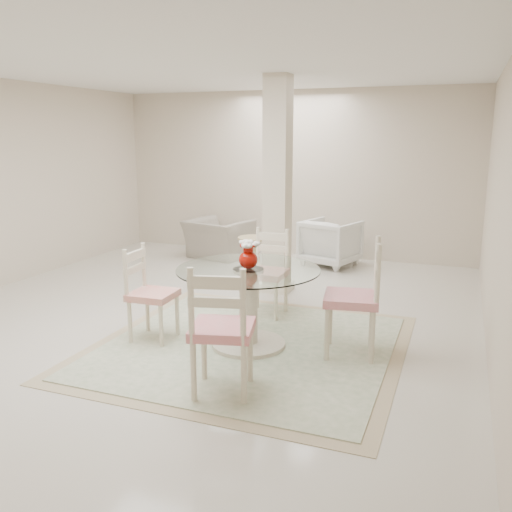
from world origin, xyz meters
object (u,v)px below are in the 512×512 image
(column, at_px, (277,187))
(armchair_white, at_px, (330,242))
(dining_chair_west, at_px, (147,286))
(dining_table, at_px, (248,308))
(side_table, at_px, (254,255))
(red_vase, at_px, (248,255))
(dining_chair_south, at_px, (221,321))
(dining_chair_east, at_px, (360,289))
(dining_chair_north, at_px, (269,266))
(recliner_taupe, at_px, (219,239))

(column, bearing_deg, armchair_white, 78.82)
(armchair_white, bearing_deg, dining_chair_west, 93.13)
(column, height_order, armchair_white, column)
(dining_table, bearing_deg, side_table, 110.09)
(dining_table, xyz_separation_m, red_vase, (0.00, -0.00, 0.51))
(dining_chair_west, distance_m, dining_chair_south, 1.46)
(dining_chair_east, bearing_deg, column, -151.31)
(red_vase, height_order, armchair_white, red_vase)
(dining_chair_west, bearing_deg, dining_table, -83.29)
(dining_chair_north, bearing_deg, column, 103.44)
(side_table, bearing_deg, recliner_taupe, 144.35)
(armchair_white, bearing_deg, dining_chair_south, 110.30)
(dining_chair_west, relative_size, side_table, 2.02)
(red_vase, distance_m, dining_chair_east, 1.06)
(red_vase, distance_m, dining_chair_south, 1.07)
(dining_chair_east, distance_m, side_table, 3.36)
(dining_chair_west, bearing_deg, recliner_taupe, 11.53)
(side_table, bearing_deg, dining_table, -69.91)
(red_vase, height_order, side_table, red_vase)
(dining_table, bearing_deg, dining_chair_north, 98.94)
(dining_chair_east, bearing_deg, dining_chair_north, -134.94)
(red_vase, bearing_deg, column, 101.02)
(red_vase, distance_m, side_table, 3.07)
(dining_chair_south, bearing_deg, dining_chair_north, -95.02)
(dining_chair_west, height_order, dining_chair_south, dining_chair_south)
(dining_chair_south, bearing_deg, column, -93.83)
(dining_chair_west, xyz_separation_m, recliner_taupe, (-0.89, 3.60, -0.23))
(dining_chair_east, height_order, armchair_white, dining_chair_east)
(red_vase, distance_m, recliner_taupe, 3.97)
(armchair_white, bearing_deg, side_table, 55.33)
(dining_chair_south, relative_size, recliner_taupe, 1.21)
(dining_chair_east, distance_m, dining_chair_north, 1.44)
(dining_chair_west, height_order, armchair_white, dining_chair_west)
(dining_chair_north, distance_m, dining_chair_west, 1.44)
(dining_chair_west, bearing_deg, column, -19.04)
(dining_chair_west, xyz_separation_m, side_table, (-0.02, 2.97, -0.31))
(red_vase, bearing_deg, dining_chair_east, 9.62)
(red_vase, height_order, dining_chair_south, dining_chair_south)
(red_vase, relative_size, recliner_taupe, 0.28)
(dining_table, relative_size, armchair_white, 1.71)
(recliner_taupe, xyz_separation_m, armchair_white, (1.84, 0.14, 0.04))
(armchair_white, bearing_deg, recliner_taupe, 21.60)
(dining_chair_north, xyz_separation_m, recliner_taupe, (-1.74, 2.43, -0.25))
(dining_table, distance_m, dining_chair_north, 1.03)
(dining_table, xyz_separation_m, recliner_taupe, (-1.90, 3.43, -0.08))
(dining_chair_north, height_order, armchair_white, dining_chair_north)
(red_vase, relative_size, dining_chair_south, 0.23)
(dining_chair_west, height_order, side_table, dining_chair_west)
(dining_chair_south, distance_m, armchair_white, 4.59)
(column, bearing_deg, dining_chair_east, -51.82)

